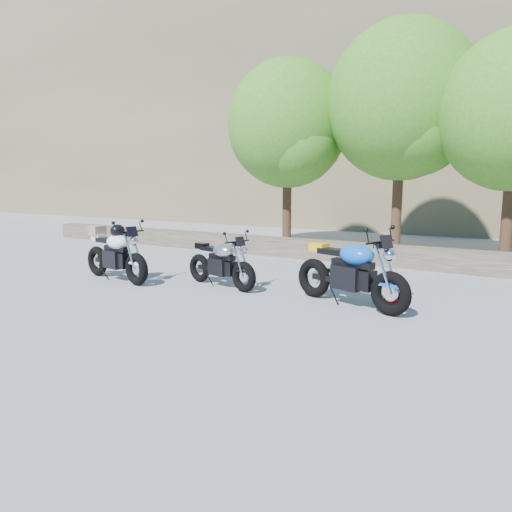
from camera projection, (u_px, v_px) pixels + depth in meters
The scene contains 8 objects.
ground at pixel (211, 311), 7.12m from camera, with size 90.00×90.00×0.00m, color gray.
stone_wall at pixel (342, 252), 11.70m from camera, with size 22.00×0.55×0.50m, color #443C2D.
tree_decid_left at pixel (290, 129), 13.80m from camera, with size 3.67×3.67×5.62m.
tree_decid_mid at pixel (405, 107), 12.36m from camera, with size 4.08×4.08×6.24m.
silver_bike at pixel (221, 264), 8.73m from camera, with size 1.84×0.66×0.93m.
white_bike at pixel (115, 253), 9.31m from camera, with size 2.10×0.68×1.16m.
blue_bike at pixel (350, 273), 7.33m from camera, with size 2.16×0.92×1.11m.
backpack at pixel (392, 296), 7.35m from camera, with size 0.29×0.26×0.34m.
Camera 1 is at (4.23, -5.50, 1.94)m, focal length 32.00 mm.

